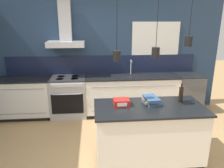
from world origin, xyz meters
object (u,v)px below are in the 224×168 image
object	(u,v)px
dishwasher	(187,93)
red_supply_box	(121,102)
book_stack	(151,101)
bottle_on_island	(181,94)
oven_range	(69,97)

from	to	relation	value
dishwasher	red_supply_box	world-z (taller)	red_supply_box
book_stack	red_supply_box	world-z (taller)	book_stack
book_stack	bottle_on_island	bearing A→B (deg)	4.72
oven_range	red_supply_box	xyz separation A→B (m)	(0.98, -1.72, 0.50)
bottle_on_island	book_stack	size ratio (longest dim) A/B	0.95
oven_range	bottle_on_island	bearing A→B (deg)	-40.90
red_supply_box	bottle_on_island	bearing A→B (deg)	3.51
bottle_on_island	red_supply_box	distance (m)	0.95
oven_range	red_supply_box	bearing A→B (deg)	-60.39
book_stack	oven_range	bearing A→B (deg)	130.20
bottle_on_island	book_stack	xyz separation A→B (m)	(-0.48, -0.04, -0.07)
dishwasher	bottle_on_island	bearing A→B (deg)	-117.93
red_supply_box	oven_range	bearing A→B (deg)	119.61
book_stack	dishwasher	bearing A→B (deg)	51.36
oven_range	dishwasher	bearing A→B (deg)	0.09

